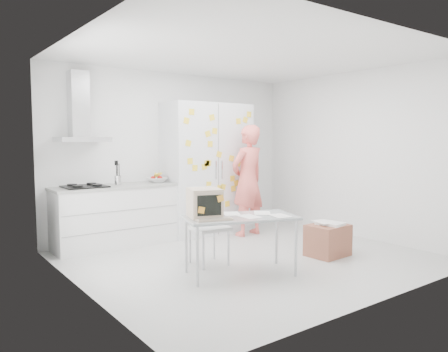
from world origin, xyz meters
TOP-DOWN VIEW (x-y plane):
  - floor at (0.00, 0.00)m, footprint 4.50×4.00m
  - walls at (0.00, 0.72)m, footprint 4.52×4.01m
  - ceiling at (0.00, 0.00)m, footprint 4.50×4.00m
  - counter_run at (-1.20, 1.70)m, footprint 1.84×0.63m
  - range_hood at (-1.65, 1.84)m, footprint 0.70×0.48m
  - tall_cabinet at (0.45, 1.67)m, footprint 1.50×0.68m
  - person at (0.87, 1.10)m, footprint 0.72×0.52m
  - desk at (-0.79, -0.37)m, footprint 1.44×1.03m
  - chair at (-0.61, 0.15)m, footprint 0.48×0.48m
  - cardboard_box at (0.94, -0.56)m, footprint 0.57×0.46m

SIDE VIEW (x-z plane):
  - floor at x=0.00m, z-range -0.02..0.00m
  - cardboard_box at x=0.94m, z-range -0.01..0.46m
  - counter_run at x=-1.20m, z-range -0.17..1.11m
  - chair at x=-0.61m, z-range 0.07..1.05m
  - desk at x=-0.79m, z-range 0.27..1.30m
  - person at x=0.87m, z-range 0.00..1.83m
  - tall_cabinet at x=0.45m, z-range 0.00..2.20m
  - walls at x=0.00m, z-range 0.00..2.70m
  - range_hood at x=-1.65m, z-range 1.45..2.46m
  - ceiling at x=0.00m, z-range 2.69..2.71m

